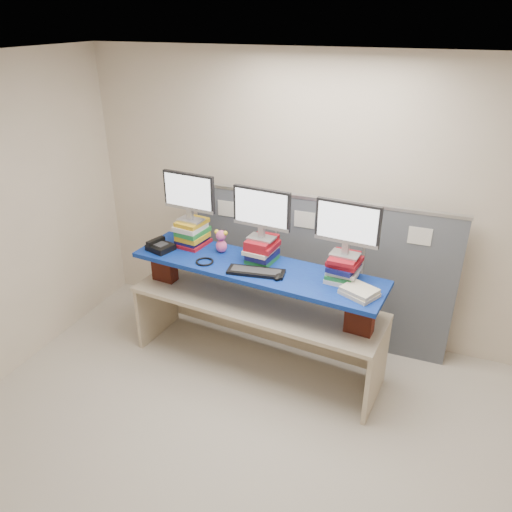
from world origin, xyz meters
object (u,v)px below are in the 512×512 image
at_px(blue_board, 256,268).
at_px(monitor_right, 347,226).
at_px(desk, 256,314).
at_px(monitor_left, 189,194).
at_px(desk_phone, 160,246).
at_px(keyboard, 256,272).
at_px(monitor_center, 262,211).

distance_m(blue_board, monitor_right, 0.91).
bearing_deg(blue_board, desk, 0.00).
bearing_deg(desk, monitor_left, 171.00).
height_order(desk, monitor_right, monitor_right).
bearing_deg(desk_phone, desk, 17.40).
bearing_deg(monitor_right, keyboard, -161.34).
bearing_deg(desk_phone, blue_board, 17.40).
bearing_deg(desk, keyboard, -62.73).
distance_m(monitor_right, desk_phone, 1.78).
xyz_separation_m(monitor_center, monitor_right, (0.76, -0.08, 0.01)).
bearing_deg(keyboard, blue_board, 103.29).
relative_size(desk, monitor_left, 4.52).
bearing_deg(blue_board, monitor_center, 93.40).
bearing_deg(monitor_left, blue_board, -9.00).
relative_size(desk, keyboard, 4.71).
height_order(monitor_center, desk_phone, monitor_center).
height_order(monitor_left, desk_phone, monitor_left).
height_order(blue_board, keyboard, keyboard).
bearing_deg(monitor_center, desk, -86.60).
distance_m(blue_board, keyboard, 0.13).
relative_size(blue_board, keyboard, 4.50).
height_order(blue_board, monitor_center, monitor_center).
xyz_separation_m(blue_board, monitor_left, (-0.73, 0.19, 0.53)).
bearing_deg(keyboard, monitor_left, 149.87).
height_order(blue_board, monitor_right, monitor_right).
xyz_separation_m(monitor_right, desk_phone, (-1.72, -0.06, -0.45)).
height_order(monitor_left, monitor_center, monitor_left).
height_order(monitor_left, monitor_right, monitor_left).
distance_m(desk, monitor_left, 1.26).
relative_size(desk, monitor_right, 4.52).
xyz_separation_m(blue_board, monitor_center, (0.00, 0.12, 0.50)).
xyz_separation_m(monitor_left, keyboard, (0.78, -0.31, -0.49)).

